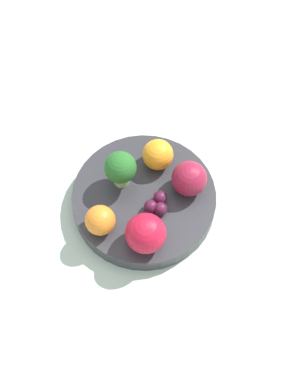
# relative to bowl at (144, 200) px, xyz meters

# --- Properties ---
(ground_plane) EXTENTS (6.00, 6.00, 0.00)m
(ground_plane) POSITION_rel_bowl_xyz_m (0.00, 0.00, -0.03)
(ground_plane) COLOR gray
(table_surface) EXTENTS (1.20, 1.20, 0.02)m
(table_surface) POSITION_rel_bowl_xyz_m (0.00, 0.00, -0.02)
(table_surface) COLOR #B2C6B2
(table_surface) RESTS_ON ground_plane
(bowl) EXTENTS (0.20, 0.20, 0.03)m
(bowl) POSITION_rel_bowl_xyz_m (0.00, 0.00, 0.00)
(bowl) COLOR #2D2D33
(bowl) RESTS_ON table_surface
(broccoli) EXTENTS (0.04, 0.04, 0.06)m
(broccoli) POSITION_rel_bowl_xyz_m (0.01, 0.04, 0.05)
(broccoli) COLOR #99C17A
(broccoli) RESTS_ON bowl
(apple_red) EXTENTS (0.05, 0.05, 0.05)m
(apple_red) POSITION_rel_bowl_xyz_m (-0.06, -0.03, 0.04)
(apple_red) COLOR #B7142D
(apple_red) RESTS_ON bowl
(apple_green) EXTENTS (0.05, 0.05, 0.05)m
(apple_green) POSITION_rel_bowl_xyz_m (0.03, -0.05, 0.04)
(apple_green) COLOR maroon
(apple_green) RESTS_ON bowl
(orange_front) EXTENTS (0.04, 0.04, 0.04)m
(orange_front) POSITION_rel_bowl_xyz_m (0.06, 0.00, 0.04)
(orange_front) COLOR orange
(orange_front) RESTS_ON bowl
(orange_back) EXTENTS (0.04, 0.04, 0.04)m
(orange_back) POSITION_rel_bowl_xyz_m (-0.06, 0.04, 0.03)
(orange_back) COLOR orange
(orange_back) RESTS_ON bowl
(grape_cluster) EXTENTS (0.03, 0.03, 0.02)m
(grape_cluster) POSITION_rel_bowl_xyz_m (-0.01, -0.02, 0.02)
(grape_cluster) COLOR #47142D
(grape_cluster) RESTS_ON bowl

